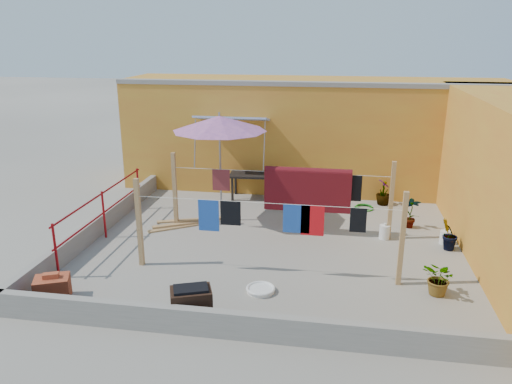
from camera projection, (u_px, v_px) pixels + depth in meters
ground at (274, 245)px, 10.97m from camera, size 80.00×80.00×0.00m
wall_back at (312, 133)px, 14.81m from camera, size 11.00×3.27×3.21m
parapet_front at (244, 326)px, 7.53m from camera, size 8.30×0.16×0.44m
parapet_left at (100, 225)px, 11.54m from camera, size 0.16×7.30×0.44m
red_railing at (103, 208)px, 11.17m from camera, size 0.05×4.20×1.10m
clothesline_rig at (302, 194)px, 11.10m from camera, size 5.09×2.35×1.80m
patio_umbrella at (220, 124)px, 11.69m from camera, size 2.94×2.94×2.69m
outdoor_table at (257, 176)px, 13.92m from camera, size 1.57×0.86×0.72m
brick_stack at (53, 288)px, 8.65m from camera, size 0.70×0.62×0.50m
lumber_pile at (191, 223)px, 12.10m from camera, size 1.86×1.20×0.12m
brazier at (191, 304)px, 8.02m from camera, size 0.76×0.64×0.59m
white_basin at (261, 289)px, 8.96m from camera, size 0.53×0.53×0.09m
water_jug_a at (445, 237)px, 10.99m from camera, size 0.22×0.22×0.35m
water_jug_b at (384, 232)px, 11.26m from camera, size 0.24×0.24×0.37m
green_hose at (364, 207)px, 13.24m from camera, size 0.52×0.52×0.08m
plant_back_a at (286, 193)px, 13.27m from camera, size 0.80×0.72×0.78m
plant_back_b at (384, 192)px, 13.47m from camera, size 0.44×0.44×0.70m
plant_right_a at (411, 212)px, 11.83m from camera, size 0.47×0.37×0.79m
plant_right_b at (449, 235)px, 10.61m from camera, size 0.50×0.49×0.71m
plant_right_c at (440, 279)px, 8.77m from camera, size 0.75×0.76×0.64m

